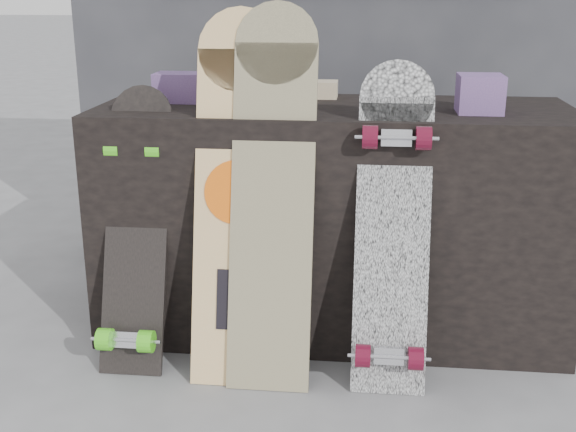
# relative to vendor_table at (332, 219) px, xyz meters

# --- Properties ---
(ground) EXTENTS (60.00, 60.00, 0.00)m
(ground) POSITION_rel_vendor_table_xyz_m (0.00, -0.50, -0.40)
(ground) COLOR slate
(ground) RESTS_ON ground
(vendor_table) EXTENTS (1.60, 0.60, 0.80)m
(vendor_table) POSITION_rel_vendor_table_xyz_m (0.00, 0.00, 0.00)
(vendor_table) COLOR black
(vendor_table) RESTS_ON ground
(booth) EXTENTS (2.40, 0.22, 2.20)m
(booth) POSITION_rel_vendor_table_xyz_m (0.00, 0.85, 0.70)
(booth) COLOR #323237
(booth) RESTS_ON ground
(merch_box_purple) EXTENTS (0.18, 0.12, 0.10)m
(merch_box_purple) POSITION_rel_vendor_table_xyz_m (-0.54, 0.04, 0.45)
(merch_box_purple) COLOR #5B3B7A
(merch_box_purple) RESTS_ON vendor_table
(merch_box_small) EXTENTS (0.14, 0.14, 0.12)m
(merch_box_small) POSITION_rel_vendor_table_xyz_m (0.47, -0.08, 0.46)
(merch_box_small) COLOR #5B3B7A
(merch_box_small) RESTS_ON vendor_table
(merch_box_flat) EXTENTS (0.22, 0.10, 0.06)m
(merch_box_flat) POSITION_rel_vendor_table_xyz_m (-0.11, 0.19, 0.43)
(merch_box_flat) COLOR #D1B78C
(merch_box_flat) RESTS_ON vendor_table
(longboard_geisha) EXTENTS (0.26, 0.32, 1.13)m
(longboard_geisha) POSITION_rel_vendor_table_xyz_m (-0.28, -0.32, 0.20)
(longboard_geisha) COLOR beige
(longboard_geisha) RESTS_ON ground
(longboard_celtic) EXTENTS (0.25, 0.34, 1.15)m
(longboard_celtic) POSITION_rel_vendor_table_xyz_m (-0.17, -0.33, 0.21)
(longboard_celtic) COLOR beige
(longboard_celtic) RESTS_ON ground
(longboard_cascadia) EXTENTS (0.23, 0.34, 0.98)m
(longboard_cascadia) POSITION_rel_vendor_table_xyz_m (0.20, -0.35, 0.10)
(longboard_cascadia) COLOR white
(longboard_cascadia) RESTS_ON ground
(skateboard_dark) EXTENTS (0.20, 0.38, 0.88)m
(skateboard_dark) POSITION_rel_vendor_table_xyz_m (-0.62, -0.31, 0.05)
(skateboard_dark) COLOR black
(skateboard_dark) RESTS_ON ground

